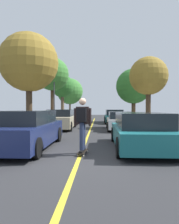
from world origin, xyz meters
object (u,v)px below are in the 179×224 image
at_px(street_tree_right_near, 134,86).
at_px(fire_hydrant, 26,126).
at_px(parked_car_right_near, 121,121).
at_px(skateboarder, 82,121).
at_px(street_tree_left_far, 62,86).
at_px(street_tree_left_nearest, 29,63).
at_px(parked_car_right_nearest, 141,131).
at_px(street_tree_left_near, 52,74).
at_px(parked_car_left_nearest, 26,130).
at_px(skateboard, 83,152).
at_px(parked_car_left_far, 71,117).
at_px(streetlamp, 54,88).
at_px(parked_car_left_near, 61,119).
at_px(parked_car_right_far, 114,117).
at_px(street_tree_left_farthest, 70,91).
at_px(street_tree_right_nearest, 148,76).

bearing_deg(street_tree_right_near, fire_hydrant, -127.37).
bearing_deg(parked_car_right_near, skateboarder, -105.39).
bearing_deg(fire_hydrant, street_tree_right_near, 52.63).
bearing_deg(street_tree_left_far, street_tree_left_nearest, -90.00).
height_order(parked_car_right_nearest, skateboarder, skateboarder).
bearing_deg(parked_car_right_near, street_tree_left_far, 115.55).
bearing_deg(street_tree_left_near, parked_car_right_near, -48.97).
xyz_separation_m(parked_car_left_nearest, skateboard, (2.20, -0.92, -0.61)).
distance_m(parked_car_right_near, street_tree_left_near, 10.88).
xyz_separation_m(parked_car_left_far, streetlamp, (-1.75, 0.33, 2.90)).
bearing_deg(parked_car_left_far, street_tree_left_near, 144.07).
relative_size(parked_car_left_near, street_tree_left_far, 0.74).
xyz_separation_m(parked_car_left_nearest, parked_car_right_far, (4.27, 12.89, -0.03)).
bearing_deg(fire_hydrant, parked_car_right_nearest, -35.35).
relative_size(parked_car_right_far, fire_hydrant, 5.83).
bearing_deg(fire_hydrant, street_tree_left_nearest, 105.83).
distance_m(street_tree_left_near, street_tree_left_farthest, 13.41).
relative_size(street_tree_left_far, streetlamp, 0.98).
distance_m(parked_car_left_far, street_tree_left_near, 5.23).
height_order(parked_car_right_nearest, streetlamp, streetlamp).
distance_m(fire_hydrant, skateboarder, 6.36).
relative_size(street_tree_left_near, street_tree_right_near, 1.20).
height_order(fire_hydrant, streetlamp, streetlamp).
bearing_deg(streetlamp, parked_car_right_far, 1.01).
height_order(street_tree_left_near, street_tree_right_nearest, street_tree_left_near).
distance_m(parked_car_right_nearest, fire_hydrant, 7.08).
xyz_separation_m(street_tree_left_near, street_tree_left_far, (0.00, 6.13, -0.63)).
bearing_deg(parked_car_right_nearest, street_tree_left_near, 114.98).
bearing_deg(skateboarder, parked_car_right_nearest, 26.93).
distance_m(street_tree_left_farthest, skateboard, 29.04).
distance_m(parked_car_left_far, street_tree_left_far, 8.92).
bearing_deg(street_tree_left_far, fire_hydrant, -87.37).
xyz_separation_m(parked_car_left_far, street_tree_right_near, (6.51, 2.23, 3.20)).
bearing_deg(parked_car_left_near, streetlamp, 106.92).
height_order(parked_car_left_near, street_tree_right_near, street_tree_right_near).
bearing_deg(street_tree_left_far, parked_car_right_near, -64.45).
height_order(parked_car_left_nearest, skateboarder, skateboarder).
distance_m(street_tree_left_nearest, street_tree_right_near, 11.81).
xyz_separation_m(parked_car_left_near, parked_car_right_nearest, (4.27, -6.93, -0.03)).
distance_m(parked_car_right_near, parked_car_right_far, 6.29).
height_order(parked_car_right_nearest, street_tree_right_nearest, street_tree_right_nearest).
xyz_separation_m(parked_car_left_nearest, streetlamp, (-1.75, 12.78, 2.88)).
height_order(parked_car_right_far, streetlamp, streetlamp).
distance_m(parked_car_right_nearest, street_tree_right_nearest, 8.99).
relative_size(parked_car_right_nearest, parked_car_right_far, 1.10).
distance_m(parked_car_left_nearest, street_tree_left_farthest, 27.80).
height_order(parked_car_left_near, street_tree_left_far, street_tree_left_far).
relative_size(street_tree_right_nearest, skateboarder, 3.06).
height_order(parked_car_right_near, streetlamp, streetlamp).
distance_m(street_tree_right_nearest, streetlamp, 9.46).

